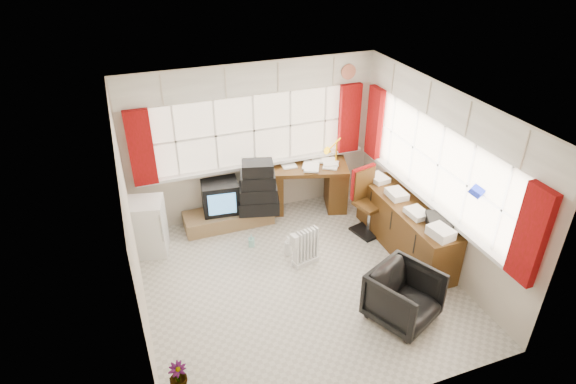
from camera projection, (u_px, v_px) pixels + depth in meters
name	position (u px, v px, depth m)	size (l,w,h in m)	color
ground	(299.00, 283.00, 6.54)	(4.00, 4.00, 0.00)	beige
room_walls	(301.00, 187.00, 5.79)	(4.00, 4.00, 4.00)	beige
window_back	(256.00, 161.00, 7.64)	(3.70, 0.12, 3.60)	#FBE6C6
window_right	(431.00, 198.00, 6.65)	(0.12, 3.70, 3.60)	#FBE6C6
curtains	(337.00, 149.00, 6.83)	(3.83, 3.83, 1.15)	maroon
overhead_cabinets	(342.00, 93.00, 6.49)	(3.98, 3.98, 0.48)	white
desk	(305.00, 184.00, 8.02)	(1.51, 1.04, 0.83)	#553714
desk_lamp	(337.00, 145.00, 7.75)	(0.18, 0.16, 0.46)	#FBB90A
task_chair	(366.00, 198.00, 7.39)	(0.54, 0.56, 1.06)	black
office_chair	(404.00, 297.00, 5.81)	(0.74, 0.76, 0.69)	black
radiator	(306.00, 250.00, 6.79)	(0.40, 0.23, 0.56)	white
credenza	(405.00, 226.00, 7.02)	(0.50, 2.00, 0.85)	#553714
file_tray	(439.00, 222.00, 6.36)	(0.30, 0.39, 0.13)	black
tv_bench	(229.00, 218.00, 7.71)	(1.40, 0.50, 0.25)	olive
crt_tv	(220.00, 196.00, 7.56)	(0.61, 0.58, 0.51)	black
hifi_stack	(258.00, 189.00, 7.46)	(0.71, 0.55, 0.86)	black
mini_fridge	(148.00, 227.00, 6.96)	(0.59, 0.60, 0.84)	white
spray_bottle_a	(288.00, 246.00, 7.00)	(0.12, 0.12, 0.32)	white
spray_bottle_b	(251.00, 241.00, 7.21)	(0.09, 0.09, 0.20)	#90D7C8
flower_vase	(178.00, 377.00, 5.01)	(0.19, 0.19, 0.35)	black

